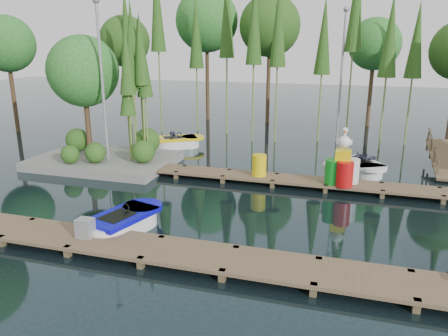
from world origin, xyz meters
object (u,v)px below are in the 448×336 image
(boat_yellow_far, at_px, (178,142))
(drum_cluster, at_px, (343,168))
(island, at_px, (97,95))
(boat_blue, at_px, (124,223))
(utility_cabinet, at_px, (85,228))
(yellow_barrel, at_px, (259,165))

(boat_yellow_far, relative_size, drum_cluster, 1.35)
(island, bearing_deg, boat_blue, -53.73)
(boat_blue, bearing_deg, boat_yellow_far, 120.02)
(island, relative_size, utility_cabinet, 12.52)
(yellow_barrel, bearing_deg, boat_blue, -116.70)
(island, height_order, boat_blue, island)
(utility_cabinet, distance_m, yellow_barrel, 7.77)
(island, xyz_separation_m, boat_yellow_far, (2.20, 3.87, -2.90))
(boat_yellow_far, bearing_deg, utility_cabinet, -91.03)
(boat_yellow_far, bearing_deg, yellow_barrel, -51.69)
(boat_blue, distance_m, boat_yellow_far, 10.71)
(boat_blue, xyz_separation_m, drum_cluster, (6.12, 5.58, 0.67))
(boat_blue, bearing_deg, yellow_barrel, 79.32)
(island, relative_size, drum_cluster, 3.12)
(utility_cabinet, bearing_deg, yellow_barrel, 64.35)
(drum_cluster, bearing_deg, yellow_barrel, 177.21)
(island, bearing_deg, yellow_barrel, -5.88)
(boat_blue, relative_size, yellow_barrel, 3.43)
(boat_yellow_far, xyz_separation_m, utility_cabinet, (2.12, -11.66, 0.29))
(drum_cluster, bearing_deg, utility_cabinet, -133.98)
(boat_blue, height_order, utility_cabinet, utility_cabinet)
(boat_blue, distance_m, drum_cluster, 8.31)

